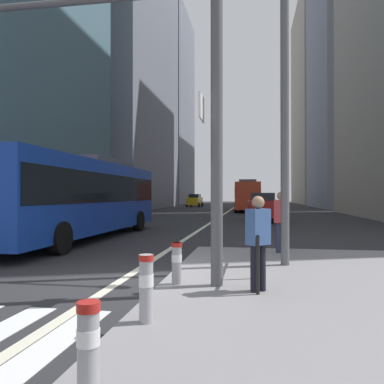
{
  "coord_description": "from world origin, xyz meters",
  "views": [
    {
      "loc": [
        2.73,
        -7.95,
        1.79
      ],
      "look_at": [
        -2.51,
        24.4,
        2.06
      ],
      "focal_mm": 35.5,
      "sensor_mm": 36.0,
      "label": 1
    }
  ],
  "objects": [
    {
      "name": "ground_plane",
      "position": [
        0.0,
        20.0,
        0.0
      ],
      "size": [
        160.0,
        160.0,
        0.0
      ],
      "primitive_type": "plane",
      "color": "#28282B"
    },
    {
      "name": "office_tower_right_far",
      "position": [
        17.0,
        74.96,
        21.11
      ],
      "size": [
        10.28,
        24.87,
        42.22
      ],
      "primitive_type": "cube",
      "color": "gray",
      "rests_on": "ground"
    },
    {
      "name": "bollard_right",
      "position": [
        1.33,
        -1.09,
        0.58
      ],
      "size": [
        0.2,
        0.2,
        0.77
      ],
      "color": "#99999E",
      "rests_on": "median_island"
    },
    {
      "name": "bollard_left",
      "position": [
        1.36,
        -3.21,
        0.64
      ],
      "size": [
        0.2,
        0.2,
        0.87
      ],
      "color": "#99999E",
      "rests_on": "median_island"
    },
    {
      "name": "office_tower_right_mid",
      "position": [
        17.0,
        48.92,
        21.65
      ],
      "size": [
        10.83,
        18.27,
        43.3
      ],
      "primitive_type": "cube",
      "color": "slate",
      "rests_on": "ground"
    },
    {
      "name": "pedestrian_railing",
      "position": [
        2.8,
        0.22,
        0.86
      ],
      "size": [
        0.06,
        3.68,
        0.98
      ],
      "color": "black",
      "rests_on": "median_island"
    },
    {
      "name": "street_lamp_post",
      "position": [
        3.46,
        1.2,
        5.28
      ],
      "size": [
        5.5,
        0.32,
        8.0
      ],
      "color": "#56565B",
      "rests_on": "median_island"
    },
    {
      "name": "lane_centre_line",
      "position": [
        0.0,
        30.0,
        0.01
      ],
      "size": [
        0.2,
        80.0,
        0.01
      ],
      "primitive_type": "cube",
      "color": "beige",
      "rests_on": "ground"
    },
    {
      "name": "bollard_front",
      "position": [
        1.39,
        -5.0,
        0.58
      ],
      "size": [
        0.2,
        0.2,
        0.76
      ],
      "color": "#99999E",
      "rests_on": "median_island"
    },
    {
      "name": "car_receding_near",
      "position": [
        3.29,
        18.25,
        0.99
      ],
      "size": [
        2.2,
        4.44,
        1.94
      ],
      "color": "maroon",
      "rests_on": "ground"
    },
    {
      "name": "city_bus_red_receding",
      "position": [
        2.1,
        34.52,
        1.84
      ],
      "size": [
        2.85,
        11.2,
        3.4
      ],
      "color": "red",
      "rests_on": "ground"
    },
    {
      "name": "traffic_signal_gantry",
      "position": [
        0.13,
        -1.09,
        4.1
      ],
      "size": [
        5.86,
        0.65,
        6.0
      ],
      "color": "#515156",
      "rests_on": "median_island"
    },
    {
      "name": "car_oncoming_mid",
      "position": [
        -6.13,
        49.39,
        0.99
      ],
      "size": [
        2.19,
        4.09,
        1.94
      ],
      "color": "gold",
      "rests_on": "ground"
    },
    {
      "name": "city_bus_blue_oncoming",
      "position": [
        -4.15,
        6.52,
        1.84
      ],
      "size": [
        2.76,
        12.03,
        3.4
      ],
      "color": "#14389E",
      "rests_on": "ground"
    },
    {
      "name": "office_tower_left_mid",
      "position": [
        -16.0,
        41.68,
        22.66
      ],
      "size": [
        12.81,
        23.92,
        45.32
      ],
      "primitive_type": "cube",
      "color": "slate",
      "rests_on": "ground"
    },
    {
      "name": "pedestrian_walking",
      "position": [
        2.81,
        -1.38,
        1.05
      ],
      "size": [
        0.44,
        0.44,
        1.63
      ],
      "color": "black",
      "rests_on": "median_island"
    },
    {
      "name": "pedestrian_waiting",
      "position": [
        3.51,
        3.09,
        1.12
      ],
      "size": [
        0.42,
        0.31,
        1.74
      ],
      "color": "#2D334C",
      "rests_on": "median_island"
    },
    {
      "name": "sedan_white_oncoming",
      "position": [
        -7.88,
        6.85,
        0.99
      ],
      "size": [
        2.08,
        4.32,
        1.94
      ],
      "color": "silver",
      "rests_on": "ground"
    },
    {
      "name": "office_tower_left_far",
      "position": [
        -16.0,
        66.43,
        19.05
      ],
      "size": [
        11.63,
        17.9,
        38.11
      ],
      "primitive_type": "cube",
      "color": "slate",
      "rests_on": "ground"
    }
  ]
}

